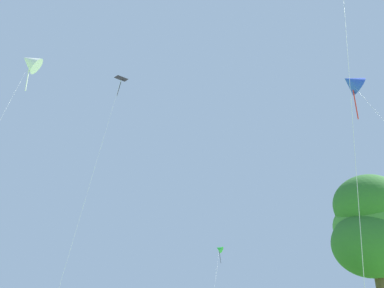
{
  "coord_description": "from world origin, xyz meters",
  "views": [
    {
      "loc": [
        2.68,
        -5.69,
        1.72
      ],
      "look_at": [
        -0.96,
        24.58,
        13.92
      ],
      "focal_mm": 37.53,
      "sensor_mm": 36.0,
      "label": 1
    }
  ],
  "objects_px": {
    "kite_white_distant": "(30,62)",
    "tree_left_oak": "(372,226)",
    "kite_black_large": "(117,94)",
    "kite_green_small": "(219,249)",
    "kite_blue_delta": "(352,83)"
  },
  "relations": [
    {
      "from": "kite_black_large",
      "to": "kite_green_small",
      "type": "relative_size",
      "value": 2.4
    },
    {
      "from": "kite_blue_delta",
      "to": "kite_white_distant",
      "type": "xyz_separation_m",
      "value": [
        -28.34,
        6.88,
        8.4
      ]
    },
    {
      "from": "kite_black_large",
      "to": "tree_left_oak",
      "type": "distance_m",
      "value": 22.84
    },
    {
      "from": "kite_white_distant",
      "to": "tree_left_oak",
      "type": "bearing_deg",
      "value": 0.8
    },
    {
      "from": "kite_white_distant",
      "to": "tree_left_oak",
      "type": "relative_size",
      "value": 2.26
    },
    {
      "from": "kite_black_large",
      "to": "kite_white_distant",
      "type": "bearing_deg",
      "value": 159.91
    },
    {
      "from": "kite_green_small",
      "to": "tree_left_oak",
      "type": "height_order",
      "value": "tree_left_oak"
    },
    {
      "from": "kite_white_distant",
      "to": "tree_left_oak",
      "type": "height_order",
      "value": "kite_white_distant"
    },
    {
      "from": "kite_black_large",
      "to": "kite_white_distant",
      "type": "xyz_separation_m",
      "value": [
        -10.58,
        3.87,
        6.42
      ]
    },
    {
      "from": "kite_white_distant",
      "to": "tree_left_oak",
      "type": "xyz_separation_m",
      "value": [
        30.38,
        0.42,
        -16.98
      ]
    },
    {
      "from": "kite_black_large",
      "to": "kite_green_small",
      "type": "bearing_deg",
      "value": 70.94
    },
    {
      "from": "kite_black_large",
      "to": "kite_white_distant",
      "type": "distance_m",
      "value": 12.97
    },
    {
      "from": "tree_left_oak",
      "to": "kite_white_distant",
      "type": "bearing_deg",
      "value": -179.2
    },
    {
      "from": "kite_blue_delta",
      "to": "kite_white_distant",
      "type": "height_order",
      "value": "kite_white_distant"
    },
    {
      "from": "tree_left_oak",
      "to": "kite_blue_delta",
      "type": "bearing_deg",
      "value": -105.63
    }
  ]
}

